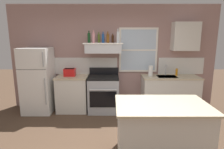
% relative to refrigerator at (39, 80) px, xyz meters
% --- Properties ---
extents(back_wall, '(5.40, 0.11, 2.70)m').
position_rel_refrigerator_xyz_m(back_wall, '(1.93, 0.39, 0.54)').
color(back_wall, gray).
rests_on(back_wall, ground_plane).
extents(refrigerator, '(0.70, 0.72, 1.63)m').
position_rel_refrigerator_xyz_m(refrigerator, '(0.00, 0.00, 0.00)').
color(refrigerator, white).
rests_on(refrigerator, ground_plane).
extents(counter_left_of_stove, '(0.79, 0.63, 0.91)m').
position_rel_refrigerator_xyz_m(counter_left_of_stove, '(0.85, 0.06, -0.36)').
color(counter_left_of_stove, silver).
rests_on(counter_left_of_stove, ground_plane).
extents(toaster, '(0.30, 0.20, 0.19)m').
position_rel_refrigerator_xyz_m(toaster, '(0.79, 0.09, 0.19)').
color(toaster, red).
rests_on(toaster, counter_left_of_stove).
extents(stove_range, '(0.76, 0.69, 1.09)m').
position_rel_refrigerator_xyz_m(stove_range, '(1.65, 0.02, -0.35)').
color(stove_range, '#9EA0A5').
rests_on(stove_range, ground_plane).
extents(range_hood_shelf, '(0.96, 0.52, 0.24)m').
position_rel_refrigerator_xyz_m(range_hood_shelf, '(1.65, 0.12, 0.81)').
color(range_hood_shelf, silver).
extents(bottle_dark_green_wine, '(0.07, 0.07, 0.29)m').
position_rel_refrigerator_xyz_m(bottle_dark_green_wine, '(1.30, 0.09, 1.05)').
color(bottle_dark_green_wine, '#143819').
rests_on(bottle_dark_green_wine, range_hood_shelf).
extents(bottle_rose_pink, '(0.07, 0.07, 0.30)m').
position_rel_refrigerator_xyz_m(bottle_rose_pink, '(1.41, 0.07, 1.06)').
color(bottle_rose_pink, '#C67F84').
rests_on(bottle_rose_pink, range_hood_shelf).
extents(bottle_olive_oil_square, '(0.06, 0.06, 0.26)m').
position_rel_refrigerator_xyz_m(bottle_olive_oil_square, '(1.54, 0.17, 1.04)').
color(bottle_olive_oil_square, '#4C601E').
rests_on(bottle_olive_oil_square, range_hood_shelf).
extents(bottle_blue_liqueur, '(0.07, 0.07, 0.27)m').
position_rel_refrigerator_xyz_m(bottle_blue_liqueur, '(1.64, 0.13, 1.04)').
color(bottle_blue_liqueur, '#1E478C').
rests_on(bottle_blue_liqueur, range_hood_shelf).
extents(bottle_amber_wine, '(0.07, 0.07, 0.27)m').
position_rel_refrigerator_xyz_m(bottle_amber_wine, '(1.76, 0.06, 1.04)').
color(bottle_amber_wine, brown).
rests_on(bottle_amber_wine, range_hood_shelf).
extents(bottle_brown_stout, '(0.06, 0.06, 0.22)m').
position_rel_refrigerator_xyz_m(bottle_brown_stout, '(1.88, 0.15, 1.02)').
color(bottle_brown_stout, '#381E0F').
rests_on(bottle_brown_stout, range_hood_shelf).
extents(bottle_clear_tall, '(0.06, 0.06, 0.34)m').
position_rel_refrigerator_xyz_m(bottle_clear_tall, '(2.01, 0.07, 1.07)').
color(bottle_clear_tall, silver).
rests_on(bottle_clear_tall, range_hood_shelf).
extents(counter_right_with_sink, '(1.43, 0.63, 0.91)m').
position_rel_refrigerator_xyz_m(counter_right_with_sink, '(3.35, 0.06, -0.36)').
color(counter_right_with_sink, silver).
rests_on(counter_right_with_sink, ground_plane).
extents(sink_faucet, '(0.03, 0.17, 0.28)m').
position_rel_refrigerator_xyz_m(sink_faucet, '(3.25, 0.16, 0.27)').
color(sink_faucet, silver).
rests_on(sink_faucet, counter_right_with_sink).
extents(paper_towel_roll, '(0.11, 0.11, 0.27)m').
position_rel_refrigerator_xyz_m(paper_towel_roll, '(2.84, 0.06, 0.23)').
color(paper_towel_roll, white).
rests_on(paper_towel_roll, counter_right_with_sink).
extents(dish_soap_bottle, '(0.06, 0.06, 0.18)m').
position_rel_refrigerator_xyz_m(dish_soap_bottle, '(3.53, 0.16, 0.18)').
color(dish_soap_bottle, orange).
rests_on(dish_soap_bottle, counter_right_with_sink).
extents(kitchen_island, '(1.40, 0.90, 0.91)m').
position_rel_refrigerator_xyz_m(kitchen_island, '(2.62, -1.91, -0.36)').
color(kitchen_island, silver).
rests_on(kitchen_island, ground_plane).
extents(upper_cabinet_right, '(0.64, 0.32, 0.70)m').
position_rel_refrigerator_xyz_m(upper_cabinet_right, '(3.70, 0.20, 1.08)').
color(upper_cabinet_right, silver).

